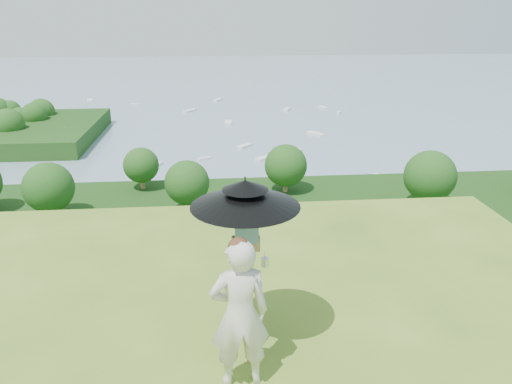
{
  "coord_description": "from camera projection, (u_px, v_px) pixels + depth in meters",
  "views": [
    {
      "loc": [
        1.17,
        -3.04,
        3.93
      ],
      "look_at": [
        1.86,
        4.5,
        1.17
      ],
      "focal_mm": 35.0,
      "sensor_mm": 36.0,
      "label": 1
    }
  ],
  "objects": [
    {
      "name": "forest_slope",
      "position": [
        207.0,
        384.0,
        46.75
      ],
      "size": [
        140.0,
        56.0,
        22.0
      ],
      "primitive_type": "cube",
      "color": "#10370F",
      "rests_on": "bay_water"
    },
    {
      "name": "painter_cap",
      "position": [
        239.0,
        244.0,
        5.03
      ],
      "size": [
        0.23,
        0.28,
        0.1
      ],
      "primitive_type": null,
      "rotation": [
        0.0,
        0.0,
        0.05
      ],
      "color": "#D67576",
      "rests_on": "painter"
    },
    {
      "name": "harbor_town",
      "position": [
        207.0,
        221.0,
        84.36
      ],
      "size": [
        110.0,
        22.0,
        5.0
      ],
      "primitive_type": null,
      "color": "silver",
      "rests_on": "shoreline_tier"
    },
    {
      "name": "moored_boats",
      "position": [
        170.0,
        132.0,
        165.21
      ],
      "size": [
        140.0,
        140.0,
        0.7
      ],
      "primitive_type": null,
      "color": "white",
      "rests_on": "bay_water"
    },
    {
      "name": "sun_umbrella",
      "position": [
        245.0,
        213.0,
        5.6
      ],
      "size": [
        1.3,
        1.3,
        0.86
      ],
      "primitive_type": null,
      "rotation": [
        0.0,
        0.0,
        0.05
      ],
      "color": "black",
      "rests_on": "field_easel"
    },
    {
      "name": "shoreline_tier",
      "position": [
        209.0,
        255.0,
        86.58
      ],
      "size": [
        170.0,
        28.0,
        8.0
      ],
      "primitive_type": "cube",
      "color": "#665D52",
      "rests_on": "bay_water"
    },
    {
      "name": "slope_trees",
      "position": [
        201.0,
        250.0,
        41.97
      ],
      "size": [
        110.0,
        50.0,
        6.0
      ],
      "primitive_type": null,
      "color": "#204314",
      "rests_on": "forest_slope"
    },
    {
      "name": "bay_water",
      "position": [
        208.0,
        95.0,
        240.33
      ],
      "size": [
        700.0,
        700.0,
        0.0
      ],
      "primitive_type": "plane",
      "color": "#7192A1",
      "rests_on": "ground"
    },
    {
      "name": "painter",
      "position": [
        240.0,
        314.0,
        5.31
      ],
      "size": [
        0.68,
        0.49,
        1.77
      ],
      "primitive_type": "imported",
      "rotation": [
        0.0,
        0.0,
        3.24
      ],
      "color": "beige",
      "rests_on": "ground"
    },
    {
      "name": "field_easel",
      "position": [
        246.0,
        289.0,
        5.91
      ],
      "size": [
        0.7,
        0.7,
        1.65
      ],
      "primitive_type": null,
      "rotation": [
        0.0,
        0.0,
        0.13
      ],
      "color": "olive",
      "rests_on": "ground"
    }
  ]
}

